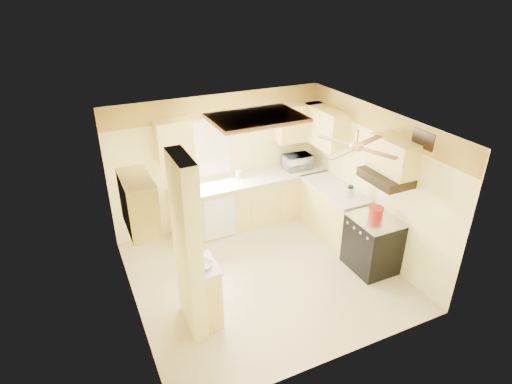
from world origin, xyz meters
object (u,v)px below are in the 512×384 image
stove (372,243)px  microwave (297,162)px  bowl (204,265)px  dutch_oven (376,212)px  kettle (350,192)px

stove → microwave: bearing=94.2°
bowl → dutch_oven: dutch_oven is taller
stove → dutch_oven: 0.54m
dutch_oven → kettle: bearing=90.1°
kettle → bowl: bearing=-164.4°
stove → microwave: (-0.16, 2.17, 0.62)m
stove → dutch_oven: bearing=55.9°
kettle → dutch_oven: bearing=-89.9°
microwave → dutch_oven: (0.21, -2.11, -0.09)m
stove → kettle: size_ratio=4.29×
dutch_oven → stove: bearing=-124.1°
dutch_oven → kettle: (-0.00, 0.68, 0.04)m
microwave → dutch_oven: 2.12m
stove → bowl: 2.88m
stove → bowl: bowl is taller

